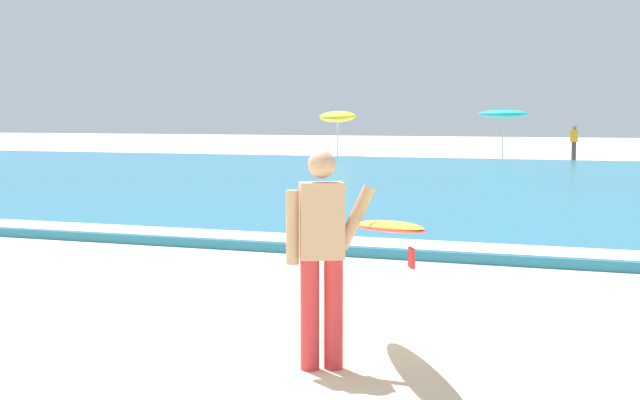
% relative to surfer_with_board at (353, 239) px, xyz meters
% --- Properties ---
extents(ground_plane, '(160.00, 160.00, 0.00)m').
position_rel_surfer_with_board_xyz_m(ground_plane, '(-2.33, 0.38, -1.03)').
color(ground_plane, beige).
extents(sea, '(120.00, 28.00, 0.14)m').
position_rel_surfer_with_board_xyz_m(sea, '(-2.33, 19.54, -0.96)').
color(sea, teal).
rests_on(sea, ground).
extents(surf_foam, '(120.00, 0.97, 0.01)m').
position_rel_surfer_with_board_xyz_m(surf_foam, '(-2.33, 6.14, -0.88)').
color(surf_foam, white).
rests_on(surf_foam, sea).
extents(surfer_with_board, '(1.41, 2.24, 1.73)m').
position_rel_surfer_with_board_xyz_m(surfer_with_board, '(0.00, 0.00, 0.00)').
color(surfer_with_board, red).
rests_on(surfer_with_board, ground).
extents(beach_umbrella_0, '(1.78, 1.82, 2.26)m').
position_rel_surfer_with_board_xyz_m(beach_umbrella_0, '(-13.76, 36.58, 0.89)').
color(beach_umbrella_0, beige).
rests_on(beach_umbrella_0, ground).
extents(beach_umbrella_1, '(2.21, 2.21, 2.24)m').
position_rel_surfer_with_board_xyz_m(beach_umbrella_1, '(-5.50, 35.56, 1.02)').
color(beach_umbrella_1, beige).
rests_on(beach_umbrella_1, ground).
extents(beachgoer_near_row_left, '(0.32, 0.20, 1.58)m').
position_rel_surfer_with_board_xyz_m(beachgoer_near_row_left, '(-2.37, 35.42, -0.19)').
color(beachgoer_near_row_left, '#383842').
rests_on(beachgoer_near_row_left, ground).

